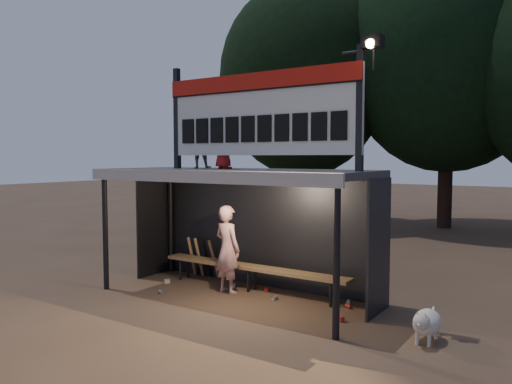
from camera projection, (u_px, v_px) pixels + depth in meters
ground at (235, 297)px, 9.03m from camera, size 80.00×80.00×0.00m
player at (227, 249)px, 9.28m from camera, size 0.68×0.52×1.65m
child_a at (200, 144)px, 9.51m from camera, size 0.55×0.50×0.92m
child_b at (224, 144)px, 9.12m from camera, size 0.52×0.44×0.91m
dugout_shelter at (242, 195)px, 9.10m from camera, size 5.10×2.08×2.32m
scoreboard_assembly at (260, 111)px, 8.48m from camera, size 4.10×0.27×1.99m
bench at (252, 268)px, 9.46m from camera, size 4.00×0.35×0.48m
tree_left at (303, 80)px, 19.16m from camera, size 6.46×6.46×9.27m
tree_mid at (448, 54)px, 17.61m from camera, size 7.22×7.22×10.36m
dog at (426, 322)px, 6.81m from camera, size 0.36×0.81×0.49m
bats at (203, 258)px, 10.47m from camera, size 0.69×0.35×0.84m
litter at (262, 296)px, 9.01m from camera, size 4.00×1.43×0.08m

